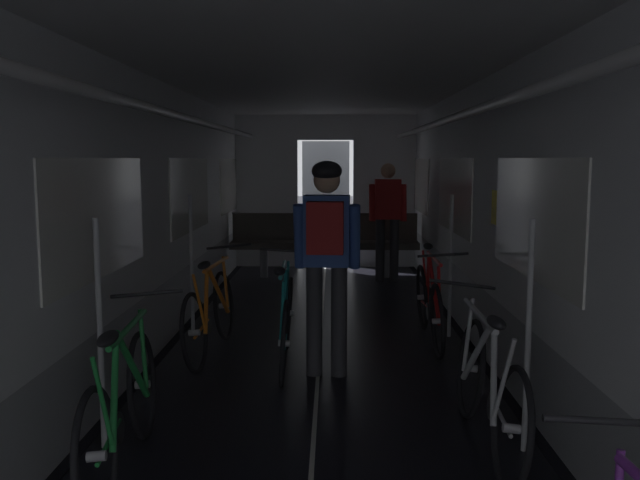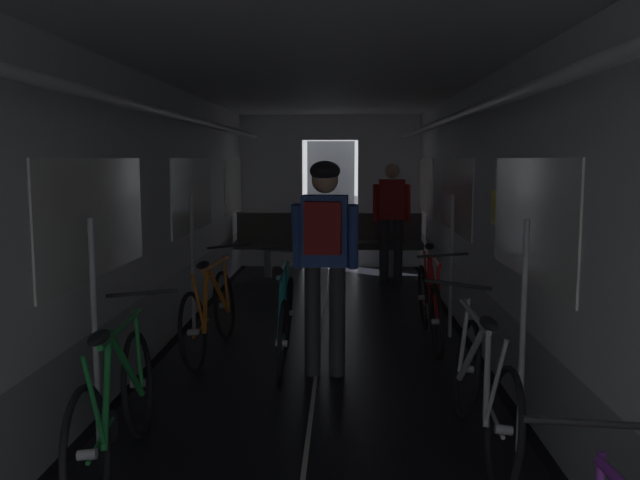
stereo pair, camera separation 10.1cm
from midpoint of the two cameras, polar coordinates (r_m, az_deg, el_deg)
name	(u,v)px [view 1 (the left image)]	position (r m, az deg, el deg)	size (l,w,h in m)	color
train_car_shell	(318,165)	(5.35, -0.70, 6.45)	(3.14, 12.34, 2.57)	black
bench_seat_far_left	(264,239)	(9.95, -5.10, 0.11)	(0.98, 0.51, 0.95)	gray
bench_seat_far_right	(385,239)	(9.92, 5.29, 0.09)	(0.98, 0.51, 0.95)	gray
bicycle_orange	(211,313)	(6.05, -9.82, -6.17)	(0.44, 1.69, 0.95)	black
bicycle_silver	(488,387)	(4.20, 13.50, -12.15)	(0.44, 1.69, 0.95)	black
bicycle_red	(429,303)	(6.44, 8.90, -5.34)	(0.44, 1.69, 0.95)	black
bicycle_green	(123,408)	(3.95, -17.25, -13.54)	(0.44, 1.69, 0.95)	black
person_cyclist_aisle	(327,245)	(5.26, 0.01, -0.39)	(0.54, 0.40, 1.73)	#2D2D33
bicycle_teal_in_aisle	(286,321)	(5.66, -3.43, -6.96)	(0.44, 1.69, 0.95)	black
person_standing_near_bench	(388,214)	(9.50, 5.50, 2.26)	(0.53, 0.23, 1.69)	#2D2D33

